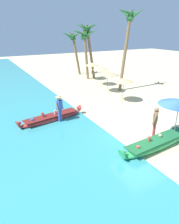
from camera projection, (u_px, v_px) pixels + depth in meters
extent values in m
plane|color=beige|center=(142.00, 136.00, 11.09)|extent=(80.00, 80.00, 0.00)
ellipsoid|color=#38B760|center=(158.00, 143.00, 9.96)|extent=(4.58, 1.10, 0.46)
cone|color=#38B760|center=(124.00, 152.00, 8.73)|extent=(0.45, 0.49, 0.52)
cube|color=#1E6435|center=(159.00, 139.00, 9.87)|extent=(3.85, 1.06, 0.04)
cylinder|color=#B74C38|center=(138.00, 147.00, 9.13)|extent=(0.17, 0.17, 0.10)
cylinder|color=#B74C38|center=(149.00, 139.00, 9.63)|extent=(0.14, 0.14, 0.26)
sphere|color=tan|center=(160.00, 135.00, 10.04)|extent=(0.18, 0.18, 0.18)
ellipsoid|color=red|center=(52.00, 118.00, 12.80)|extent=(4.17, 1.39, 0.41)
cone|color=red|center=(78.00, 108.00, 13.86)|extent=(0.48, 0.50, 0.50)
cone|color=red|center=(19.00, 123.00, 11.56)|extent=(0.48, 0.50, 0.50)
cube|color=maroon|center=(51.00, 115.00, 12.73)|extent=(3.53, 1.30, 0.04)
cylinder|color=#386699|center=(32.00, 120.00, 12.01)|extent=(0.22, 0.22, 0.10)
cylinder|color=#B74C38|center=(43.00, 115.00, 12.46)|extent=(0.18, 0.18, 0.28)
cylinder|color=silver|center=(55.00, 112.00, 12.82)|extent=(0.12, 0.12, 0.28)
cylinder|color=#3D5BA8|center=(61.00, 116.00, 12.64)|extent=(0.14, 0.14, 0.85)
cylinder|color=#3D5BA8|center=(59.00, 117.00, 12.52)|extent=(0.14, 0.14, 0.85)
cube|color=#3356B2|center=(59.00, 105.00, 12.31)|extent=(0.42, 0.38, 0.59)
cylinder|color=#9E7051|center=(62.00, 105.00, 12.50)|extent=(0.18, 0.22, 0.54)
cylinder|color=#9E7051|center=(57.00, 107.00, 12.13)|extent=(0.18, 0.22, 0.54)
sphere|color=#9E7051|center=(59.00, 98.00, 12.15)|extent=(0.22, 0.22, 0.22)
cylinder|color=tan|center=(59.00, 97.00, 12.12)|extent=(0.44, 0.44, 0.02)
cone|color=tan|center=(59.00, 96.00, 12.10)|extent=(0.26, 0.26, 0.12)
cylinder|color=#B2383D|center=(154.00, 131.00, 10.62)|extent=(0.14, 0.14, 0.92)
cylinder|color=#B2383D|center=(154.00, 130.00, 10.74)|extent=(0.14, 0.14, 0.92)
cube|color=brown|center=(156.00, 117.00, 10.40)|extent=(0.42, 0.40, 0.61)
cylinder|color=brown|center=(155.00, 120.00, 10.22)|extent=(0.20, 0.21, 0.56)
cylinder|color=brown|center=(155.00, 117.00, 10.62)|extent=(0.20, 0.21, 0.56)
sphere|color=brown|center=(157.00, 110.00, 10.24)|extent=(0.22, 0.22, 0.22)
cylinder|color=#B7B7BC|center=(176.00, 120.00, 10.47)|extent=(0.05, 0.05, 2.19)
cylinder|color=#333338|center=(173.00, 138.00, 10.86)|extent=(0.36, 0.36, 0.06)
cylinder|color=#8E6B47|center=(123.00, 90.00, 16.09)|extent=(0.04, 0.04, 1.90)
cone|color=tan|center=(124.00, 80.00, 15.79)|extent=(1.60, 1.60, 0.32)
cylinder|color=#8E6B47|center=(108.00, 82.00, 18.57)|extent=(0.04, 0.04, 1.90)
cone|color=tan|center=(108.00, 73.00, 18.27)|extent=(1.60, 1.60, 0.32)
cylinder|color=#8E6B47|center=(101.00, 76.00, 20.84)|extent=(0.04, 0.04, 1.90)
cone|color=tan|center=(101.00, 68.00, 20.54)|extent=(1.60, 1.60, 0.32)
cylinder|color=#8E6B47|center=(92.00, 71.00, 23.22)|extent=(0.04, 0.04, 1.90)
cone|color=tan|center=(92.00, 64.00, 22.92)|extent=(1.60, 1.60, 0.32)
cylinder|color=brown|center=(91.00, 53.00, 23.11)|extent=(1.23, 0.28, 5.84)
cone|color=#23602D|center=(91.00, 27.00, 22.11)|extent=(1.88, 0.44, 1.10)
cone|color=#23602D|center=(87.00, 26.00, 22.32)|extent=(1.13, 1.80, 0.86)
cone|color=#23602D|center=(82.00, 27.00, 21.93)|extent=(1.68, 1.26, 1.06)
cone|color=#23602D|center=(84.00, 27.00, 21.47)|extent=(1.81, 1.34, 1.16)
cone|color=#23602D|center=(90.00, 27.00, 21.60)|extent=(0.87, 1.65, 0.94)
cylinder|color=brown|center=(86.00, 56.00, 22.89)|extent=(0.70, 0.28, 5.16)
cone|color=#23602D|center=(88.00, 34.00, 22.10)|extent=(1.69, 0.49, 1.07)
cone|color=#23602D|center=(85.00, 34.00, 22.34)|extent=(1.33, 1.47, 1.08)
cone|color=#23602D|center=(81.00, 34.00, 22.21)|extent=(0.81, 1.59, 1.09)
cone|color=#23602D|center=(80.00, 33.00, 21.84)|extent=(1.77, 0.99, 0.86)
cone|color=#23602D|center=(81.00, 33.00, 21.59)|extent=(1.76, 0.87, 0.95)
cone|color=#23602D|center=(85.00, 33.00, 21.49)|extent=(0.75, 1.72, 0.97)
cone|color=#23602D|center=(89.00, 34.00, 21.77)|extent=(1.55, 1.67, 1.19)
cylinder|color=brown|center=(76.00, 55.00, 25.20)|extent=(1.14, 0.28, 4.97)
cone|color=#23602D|center=(76.00, 35.00, 24.37)|extent=(1.55, 0.36, 1.08)
cone|color=#23602D|center=(73.00, 35.00, 24.59)|extent=(1.15, 1.67, 0.93)
cone|color=#23602D|center=(70.00, 36.00, 24.47)|extent=(0.95, 1.65, 1.19)
cone|color=#23602D|center=(69.00, 36.00, 23.95)|extent=(1.81, 0.42, 1.17)
cone|color=#23602D|center=(72.00, 36.00, 23.69)|extent=(1.41, 1.76, 1.23)
cone|color=#23602D|center=(76.00, 35.00, 23.92)|extent=(1.18, 1.68, 0.94)
cylinder|color=brown|center=(125.00, 53.00, 18.32)|extent=(0.98, 0.28, 6.81)
cone|color=#23602D|center=(135.00, 14.00, 17.48)|extent=(1.67, 0.47, 1.13)
cone|color=#23602D|center=(130.00, 15.00, 17.70)|extent=(1.04, 1.42, 1.16)
cone|color=#23602D|center=(126.00, 14.00, 17.49)|extent=(1.04, 1.43, 1.08)
cone|color=#23602D|center=(126.00, 12.00, 17.06)|extent=(1.73, 0.43, 0.72)
cone|color=#23602D|center=(132.00, 13.00, 16.91)|extent=(1.00, 1.45, 0.88)
cone|color=#23602D|center=(136.00, 14.00, 17.08)|extent=(1.10, 1.59, 1.15)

